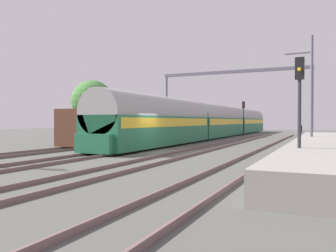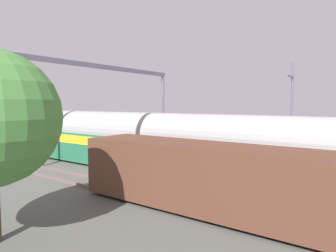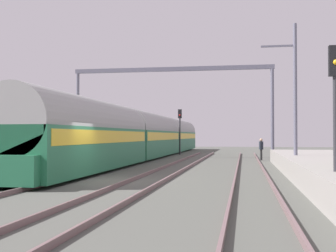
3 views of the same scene
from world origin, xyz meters
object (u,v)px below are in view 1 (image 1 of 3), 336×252
freight_car (120,127)px  passenger_train (218,121)px  catenary_gantry (233,87)px  person_crossing (301,130)px  railway_signal_far (243,114)px  railway_signal_near (299,97)px

freight_car → passenger_train: bearing=74.0°
freight_car → catenary_gantry: (6.48, 13.87, 4.48)m
freight_car → person_crossing: 18.40m
person_crossing → railway_signal_far: size_ratio=0.38×
passenger_train → catenary_gantry: size_ratio=2.83×
catenary_gantry → person_crossing: bearing=-14.3°
passenger_train → railway_signal_far: size_ratio=10.69×
person_crossing → railway_signal_near: 22.47m
railway_signal_near → railway_signal_far: bearing=106.2°
freight_car → person_crossing: bearing=40.6°
catenary_gantry → railway_signal_near: bearing=-70.0°
railway_signal_near → catenary_gantry: size_ratio=0.26×
passenger_train → freight_car: bearing=-106.0°
passenger_train → catenary_gantry: catenary_gantry is taller
person_crossing → catenary_gantry: size_ratio=0.10×
passenger_train → freight_car: (-4.32, -15.10, -0.50)m
passenger_train → railway_signal_near: railway_signal_near is taller
person_crossing → railway_signal_far: railway_signal_far is taller
person_crossing → catenary_gantry: catenary_gantry is taller
freight_car → person_crossing: (13.96, 11.97, -0.44)m
person_crossing → railway_signal_near: (1.32, -22.35, 1.94)m
railway_signal_far → freight_car: bearing=-106.8°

